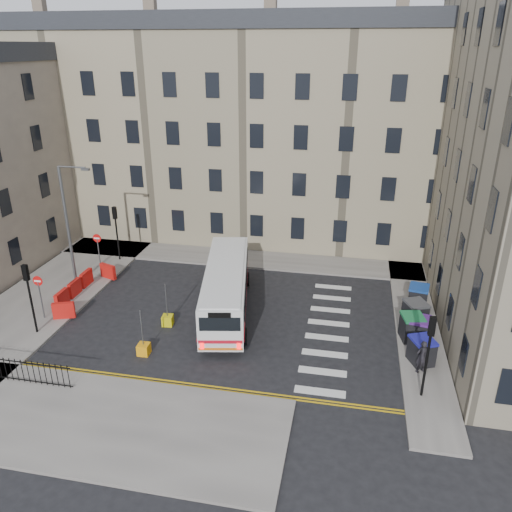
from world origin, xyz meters
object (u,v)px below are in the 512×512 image
(wheelie_bin_a, at_px, (422,351))
(wheelie_bin_e, at_px, (418,297))
(streetlamp, at_px, (67,225))
(bollard_yellow, at_px, (144,349))
(wheelie_bin_d, at_px, (415,313))
(wheelie_bin_b, at_px, (418,330))
(wheelie_bin_c, at_px, (412,327))
(bus, at_px, (226,286))
(bollard_chevron, at_px, (168,320))
(pedestrian, at_px, (422,357))

(wheelie_bin_a, height_order, wheelie_bin_e, wheelie_bin_e)
(streetlamp, relative_size, bollard_yellow, 13.57)
(wheelie_bin_d, bearing_deg, wheelie_bin_b, -113.56)
(wheelie_bin_a, relative_size, wheelie_bin_c, 1.04)
(streetlamp, xyz_separation_m, wheelie_bin_e, (22.18, 1.09, -3.47))
(streetlamp, bearing_deg, wheelie_bin_a, -12.47)
(wheelie_bin_c, height_order, wheelie_bin_e, wheelie_bin_e)
(streetlamp, height_order, wheelie_bin_b, streetlamp)
(bollard_yellow, bearing_deg, streetlamp, 138.95)
(streetlamp, height_order, bus, streetlamp)
(wheelie_bin_a, relative_size, wheelie_bin_e, 1.05)
(bollard_chevron, bearing_deg, wheelie_bin_a, -4.92)
(bollard_yellow, distance_m, bollard_chevron, 3.07)
(streetlamp, distance_m, wheelie_bin_c, 21.94)
(wheelie_bin_c, xyz_separation_m, bollard_chevron, (-13.65, -0.97, -0.57))
(pedestrian, bearing_deg, wheelie_bin_a, -128.65)
(streetlamp, bearing_deg, wheelie_bin_e, 2.82)
(bus, bearing_deg, wheelie_bin_b, -18.93)
(wheelie_bin_a, bearing_deg, wheelie_bin_d, 66.75)
(pedestrian, bearing_deg, streetlamp, -46.14)
(bus, height_order, bollard_chevron, bus)
(wheelie_bin_d, bearing_deg, streetlamp, 153.73)
(pedestrian, bearing_deg, wheelie_bin_c, -117.75)
(wheelie_bin_d, height_order, wheelie_bin_e, wheelie_bin_e)
(wheelie_bin_d, bearing_deg, wheelie_bin_c, -124.61)
(wheelie_bin_b, distance_m, wheelie_bin_e, 3.95)
(wheelie_bin_d, relative_size, bollard_yellow, 2.72)
(bollard_yellow, bearing_deg, wheelie_bin_e, 28.23)
(bus, relative_size, bollard_yellow, 17.81)
(wheelie_bin_e, height_order, bollard_yellow, wheelie_bin_e)
(bollard_yellow, bearing_deg, wheelie_bin_c, 16.31)
(streetlamp, distance_m, wheelie_bin_e, 22.48)
(wheelie_bin_b, xyz_separation_m, pedestrian, (-0.13, -2.81, 0.15))
(wheelie_bin_e, xyz_separation_m, bollard_yellow, (-14.50, -7.78, -0.57))
(wheelie_bin_d, distance_m, wheelie_bin_e, 2.10)
(streetlamp, distance_m, bollard_chevron, 9.55)
(bollard_chevron, bearing_deg, streetlamp, 155.24)
(wheelie_bin_a, relative_size, wheelie_bin_d, 0.95)
(wheelie_bin_c, distance_m, wheelie_bin_d, 1.70)
(wheelie_bin_e, bearing_deg, wheelie_bin_a, -83.13)
(bus, height_order, pedestrian, bus)
(wheelie_bin_b, relative_size, wheelie_bin_d, 0.91)
(pedestrian, height_order, bollard_yellow, pedestrian)
(bollard_chevron, bearing_deg, wheelie_bin_c, 4.09)
(bus, distance_m, wheelie_bin_e, 11.68)
(wheelie_bin_c, height_order, pedestrian, pedestrian)
(streetlamp, distance_m, bollard_yellow, 10.96)
(bollard_yellow, height_order, bollard_chevron, same)
(bus, distance_m, wheelie_bin_d, 11.07)
(bollard_chevron, bearing_deg, bus, 38.40)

